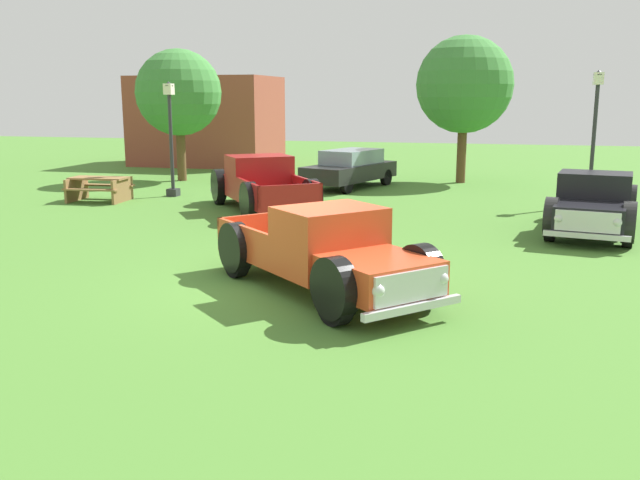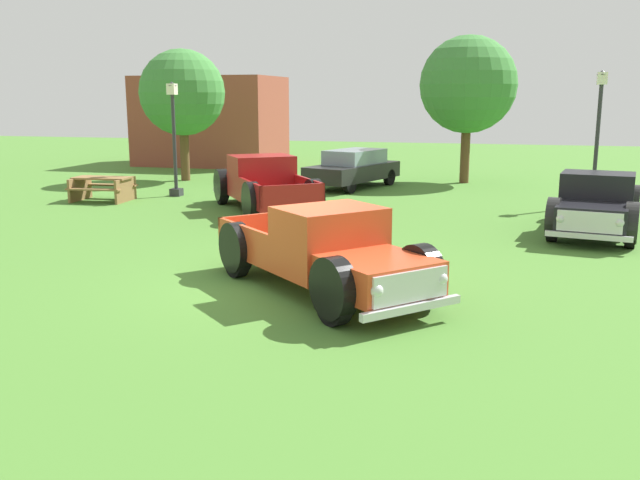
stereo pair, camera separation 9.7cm
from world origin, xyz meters
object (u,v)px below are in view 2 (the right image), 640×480
at_px(pickup_truck_behind_left, 261,184).
at_px(oak_tree_east, 182,93).
at_px(picnic_table, 102,186).
at_px(pickup_truck_foreground, 331,254).
at_px(oak_tree_west, 468,85).
at_px(lamp_post_near, 597,136).
at_px(sedan_distant_a, 353,168).
at_px(pickup_truck_behind_right, 596,205).
at_px(lamp_post_far, 174,137).

xyz_separation_m(pickup_truck_behind_left, oak_tree_east, (-5.45, 6.16, 2.70)).
bearing_deg(picnic_table, pickup_truck_foreground, -41.49).
relative_size(pickup_truck_foreground, pickup_truck_behind_left, 0.89).
distance_m(pickup_truck_behind_left, picnic_table, 5.58).
height_order(picnic_table, oak_tree_east, oak_tree_east).
distance_m(pickup_truck_foreground, oak_tree_west, 16.95).
relative_size(picnic_table, oak_tree_east, 0.37).
bearing_deg(oak_tree_west, pickup_truck_behind_left, -123.73).
bearing_deg(oak_tree_east, lamp_post_near, -11.06).
height_order(sedan_distant_a, picnic_table, sedan_distant_a).
xyz_separation_m(pickup_truck_behind_left, pickup_truck_behind_right, (9.20, -1.55, -0.05)).
bearing_deg(picnic_table, sedan_distant_a, 36.84).
bearing_deg(lamp_post_far, sedan_distant_a, 34.47).
bearing_deg(pickup_truck_behind_right, picnic_table, 172.87).
bearing_deg(sedan_distant_a, pickup_truck_behind_right, -43.53).
distance_m(sedan_distant_a, picnic_table, 8.96).
bearing_deg(sedan_distant_a, oak_tree_west, 33.48).
xyz_separation_m(lamp_post_far, oak_tree_east, (-1.66, 4.18, 1.47)).
height_order(pickup_truck_foreground, pickup_truck_behind_left, pickup_truck_behind_left).
relative_size(pickup_truck_foreground, lamp_post_far, 1.25).
bearing_deg(pickup_truck_behind_left, lamp_post_near, 18.25).
bearing_deg(oak_tree_east, sedan_distant_a, -3.94).
distance_m(pickup_truck_foreground, lamp_post_far, 13.15).
xyz_separation_m(pickup_truck_behind_left, sedan_distant_a, (1.60, 5.67, -0.04)).
relative_size(lamp_post_far, oak_tree_east, 0.74).
height_order(lamp_post_far, oak_tree_east, oak_tree_east).
relative_size(pickup_truck_foreground, sedan_distant_a, 1.06).
bearing_deg(picnic_table, pickup_truck_behind_left, -3.08).
relative_size(lamp_post_far, picnic_table, 2.00).
distance_m(lamp_post_far, oak_tree_east, 4.74).
height_order(pickup_truck_behind_left, picnic_table, pickup_truck_behind_left).
distance_m(pickup_truck_foreground, oak_tree_east, 17.67).
bearing_deg(oak_tree_east, oak_tree_west, 10.86).
height_order(lamp_post_near, lamp_post_far, lamp_post_near).
xyz_separation_m(picnic_table, oak_tree_east, (0.12, 5.86, 2.98)).
height_order(pickup_truck_behind_left, lamp_post_near, lamp_post_near).
xyz_separation_m(lamp_post_near, picnic_table, (-15.26, -2.90, -1.66)).
relative_size(pickup_truck_foreground, pickup_truck_behind_right, 0.92).
relative_size(pickup_truck_behind_left, lamp_post_far, 1.41).
xyz_separation_m(pickup_truck_behind_right, picnic_table, (-14.77, 1.85, -0.23)).
distance_m(picnic_table, oak_tree_east, 6.57).
bearing_deg(oak_tree_west, lamp_post_far, -145.94).
height_order(pickup_truck_behind_left, oak_tree_east, oak_tree_east).
bearing_deg(sedan_distant_a, pickup_truck_foreground, -79.39).
bearing_deg(lamp_post_far, lamp_post_near, 5.18).
height_order(lamp_post_far, picnic_table, lamp_post_far).
bearing_deg(pickup_truck_foreground, pickup_truck_behind_right, 53.92).
xyz_separation_m(lamp_post_far, oak_tree_west, (9.30, 6.29, 1.77)).
height_order(sedan_distant_a, oak_tree_west, oak_tree_west).
relative_size(lamp_post_far, oak_tree_west, 0.68).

